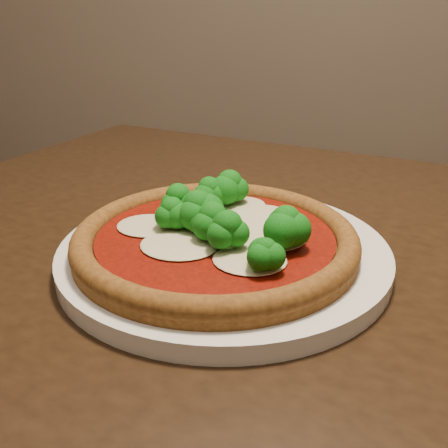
# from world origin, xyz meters

# --- Properties ---
(dining_table) EXTENTS (1.28, 1.06, 0.75)m
(dining_table) POSITION_xyz_m (0.17, 0.18, 0.65)
(dining_table) COLOR black
(dining_table) RESTS_ON floor
(plate) EXTENTS (0.33, 0.33, 0.02)m
(plate) POSITION_xyz_m (0.09, 0.14, 0.76)
(plate) COLOR silver
(plate) RESTS_ON dining_table
(pizza) EXTENTS (0.28, 0.28, 0.06)m
(pizza) POSITION_xyz_m (0.09, 0.13, 0.78)
(pizza) COLOR brown
(pizza) RESTS_ON plate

